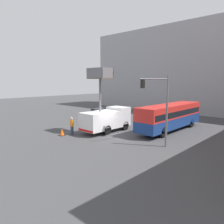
{
  "coord_description": "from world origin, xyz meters",
  "views": [
    {
      "loc": [
        15.92,
        -16.61,
        5.78
      ],
      "look_at": [
        -1.32,
        1.92,
        2.19
      ],
      "focal_mm": 35.0,
      "sensor_mm": 36.0,
      "label": 1
    }
  ],
  "objects_px": {
    "road_worker_near_truck": "(72,126)",
    "parked_car_curbside": "(101,113)",
    "city_bus": "(170,115)",
    "traffic_cone_near_truck": "(62,132)",
    "utility_truck": "(106,118)",
    "road_worker_directing": "(148,128)",
    "traffic_light_pole": "(158,98)"
  },
  "relations": [
    {
      "from": "city_bus",
      "to": "traffic_light_pole",
      "type": "xyz_separation_m",
      "value": [
        1.73,
        -5.83,
        2.42
      ]
    },
    {
      "from": "utility_truck",
      "to": "traffic_light_pole",
      "type": "bearing_deg",
      "value": -2.19
    },
    {
      "from": "city_bus",
      "to": "traffic_cone_near_truck",
      "type": "height_order",
      "value": "city_bus"
    },
    {
      "from": "traffic_light_pole",
      "to": "road_worker_near_truck",
      "type": "bearing_deg",
      "value": -159.16
    },
    {
      "from": "road_worker_near_truck",
      "to": "parked_car_curbside",
      "type": "distance_m",
      "value": 11.35
    },
    {
      "from": "parked_car_curbside",
      "to": "utility_truck",
      "type": "bearing_deg",
      "value": -40.31
    },
    {
      "from": "utility_truck",
      "to": "road_worker_near_truck",
      "type": "xyz_separation_m",
      "value": [
        -1.8,
        -3.53,
        -0.65
      ]
    },
    {
      "from": "parked_car_curbside",
      "to": "road_worker_near_truck",
      "type": "bearing_deg",
      "value": -60.17
    },
    {
      "from": "traffic_light_pole",
      "to": "parked_car_curbside",
      "type": "height_order",
      "value": "traffic_light_pole"
    },
    {
      "from": "city_bus",
      "to": "traffic_light_pole",
      "type": "relative_size",
      "value": 1.78
    },
    {
      "from": "utility_truck",
      "to": "road_worker_directing",
      "type": "height_order",
      "value": "utility_truck"
    },
    {
      "from": "city_bus",
      "to": "road_worker_near_truck",
      "type": "bearing_deg",
      "value": 152.28
    },
    {
      "from": "city_bus",
      "to": "traffic_cone_near_truck",
      "type": "distance_m",
      "value": 12.56
    },
    {
      "from": "traffic_light_pole",
      "to": "road_worker_near_truck",
      "type": "xyz_separation_m",
      "value": [
        -8.59,
        -3.27,
        -3.26
      ]
    },
    {
      "from": "traffic_cone_near_truck",
      "to": "road_worker_near_truck",
      "type": "bearing_deg",
      "value": 65.28
    },
    {
      "from": "road_worker_near_truck",
      "to": "parked_car_curbside",
      "type": "height_order",
      "value": "road_worker_near_truck"
    },
    {
      "from": "city_bus",
      "to": "road_worker_directing",
      "type": "height_order",
      "value": "city_bus"
    },
    {
      "from": "utility_truck",
      "to": "road_worker_near_truck",
      "type": "bearing_deg",
      "value": -117.05
    },
    {
      "from": "road_worker_directing",
      "to": "parked_car_curbside",
      "type": "xyz_separation_m",
      "value": [
        -12.1,
        4.83,
        -0.16
      ]
    },
    {
      "from": "road_worker_near_truck",
      "to": "city_bus",
      "type": "bearing_deg",
      "value": -133.27
    },
    {
      "from": "traffic_cone_near_truck",
      "to": "city_bus",
      "type": "bearing_deg",
      "value": 54.05
    },
    {
      "from": "utility_truck",
      "to": "city_bus",
      "type": "distance_m",
      "value": 7.53
    },
    {
      "from": "utility_truck",
      "to": "parked_car_curbside",
      "type": "bearing_deg",
      "value": 139.69
    },
    {
      "from": "road_worker_near_truck",
      "to": "traffic_light_pole",
      "type": "bearing_deg",
      "value": -165.41
    },
    {
      "from": "road_worker_near_truck",
      "to": "road_worker_directing",
      "type": "height_order",
      "value": "road_worker_near_truck"
    },
    {
      "from": "utility_truck",
      "to": "road_worker_directing",
      "type": "relative_size",
      "value": 3.9
    },
    {
      "from": "city_bus",
      "to": "traffic_light_pole",
      "type": "distance_m",
      "value": 6.54
    },
    {
      "from": "parked_car_curbside",
      "to": "traffic_light_pole",
      "type": "bearing_deg",
      "value": -24.81
    },
    {
      "from": "road_worker_directing",
      "to": "traffic_cone_near_truck",
      "type": "xyz_separation_m",
      "value": [
        -6.91,
        -6.01,
        -0.58
      ]
    },
    {
      "from": "utility_truck",
      "to": "parked_car_curbside",
      "type": "height_order",
      "value": "utility_truck"
    },
    {
      "from": "traffic_cone_near_truck",
      "to": "utility_truck",
      "type": "bearing_deg",
      "value": 63.45
    },
    {
      "from": "utility_truck",
      "to": "traffic_cone_near_truck",
      "type": "xyz_separation_m",
      "value": [
        -2.26,
        -4.52,
        -1.3
      ]
    }
  ]
}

